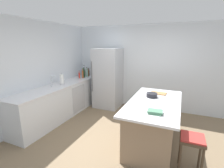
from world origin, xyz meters
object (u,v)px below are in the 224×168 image
object	(u,v)px
bar_stool	(192,143)
hot_sauce_bottle	(79,75)
kitchen_island	(153,122)
mixing_bowl	(152,95)
refrigerator	(108,78)
gin_bottle	(87,73)
paper_towel_roll	(62,79)
sink_faucet	(51,81)
cutting_board	(159,93)
vinegar_bottle	(83,74)
soda_bottle	(84,72)
wine_bottle	(84,73)
syrup_bottle	(88,73)
cookbook_stack	(155,112)

from	to	relation	value
bar_stool	hot_sauce_bottle	distance (m)	3.79
kitchen_island	mixing_bowl	distance (m)	0.56
refrigerator	gin_bottle	world-z (taller)	refrigerator
paper_towel_roll	sink_faucet	bearing A→B (deg)	-100.04
kitchen_island	mixing_bowl	xyz separation A→B (m)	(-0.10, 0.26, 0.49)
gin_bottle	cutting_board	xyz separation A→B (m)	(2.50, -0.94, -0.14)
cutting_board	refrigerator	bearing A→B (deg)	150.94
bar_stool	vinegar_bottle	world-z (taller)	vinegar_bottle
bar_stool	mixing_bowl	size ratio (longest dim) A/B	2.74
sink_faucet	gin_bottle	distance (m)	1.49
sink_faucet	mixing_bowl	xyz separation A→B (m)	(2.54, 0.23, -0.13)
refrigerator	paper_towel_roll	world-z (taller)	refrigerator
kitchen_island	cutting_board	distance (m)	0.73
sink_faucet	hot_sauce_bottle	world-z (taller)	sink_faucet
mixing_bowl	gin_bottle	bearing A→B (deg)	152.33
paper_towel_roll	soda_bottle	world-z (taller)	soda_bottle
refrigerator	wine_bottle	world-z (taller)	refrigerator
sink_faucet	vinegar_bottle	distance (m)	1.29
sink_faucet	mixing_bowl	size ratio (longest dim) A/B	1.30
kitchen_island	bar_stool	distance (m)	0.90
bar_stool	paper_towel_roll	bearing A→B (deg)	163.93
cutting_board	bar_stool	bearing A→B (deg)	-59.43
bar_stool	wine_bottle	xyz separation A→B (m)	(-3.24, 2.01, 0.55)
refrigerator	gin_bottle	bearing A→B (deg)	-178.81
bar_stool	cutting_board	size ratio (longest dim) A/B	1.80
refrigerator	soda_bottle	xyz separation A→B (m)	(-0.95, 0.09, 0.14)
refrigerator	wine_bottle	size ratio (longest dim) A/B	5.65
paper_towel_roll	soda_bottle	size ratio (longest dim) A/B	0.83
paper_towel_roll	hot_sauce_bottle	size ratio (longest dim) A/B	1.24
syrup_bottle	wine_bottle	world-z (taller)	wine_bottle
refrigerator	mixing_bowl	bearing A→B (deg)	-38.13
bar_stool	gin_bottle	distance (m)	3.85
hot_sauce_bottle	mixing_bowl	world-z (taller)	hot_sauce_bottle
syrup_bottle	vinegar_bottle	size ratio (longest dim) A/B	0.89
cookbook_stack	cutting_board	distance (m)	1.15
refrigerator	sink_faucet	xyz separation A→B (m)	(-0.92, -1.50, 0.14)
wine_bottle	hot_sauce_bottle	bearing A→B (deg)	-104.43
kitchen_island	wine_bottle	xyz separation A→B (m)	(-2.56, 1.42, 0.60)
soda_bottle	cutting_board	bearing A→B (deg)	-21.38
hot_sauce_bottle	soda_bottle	bearing A→B (deg)	99.62
syrup_bottle	hot_sauce_bottle	xyz separation A→B (m)	(-0.05, -0.48, -0.02)
refrigerator	soda_bottle	bearing A→B (deg)	174.62
syrup_bottle	hot_sauce_bottle	bearing A→B (deg)	-95.70
syrup_bottle	cutting_board	size ratio (longest dim) A/B	0.78
paper_towel_roll	gin_bottle	xyz separation A→B (m)	(0.09, 1.16, -0.00)
kitchen_island	soda_bottle	size ratio (longest dim) A/B	5.08
paper_towel_roll	cutting_board	xyz separation A→B (m)	(2.59, 0.22, -0.14)
syrup_bottle	cookbook_stack	bearing A→B (deg)	-40.55
sink_faucet	hot_sauce_bottle	distance (m)	1.20
bar_stool	hot_sauce_bottle	xyz separation A→B (m)	(-3.29, 1.81, 0.51)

